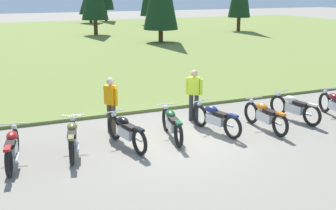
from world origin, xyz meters
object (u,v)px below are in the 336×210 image
at_px(motorcycle_maroon, 336,105).
at_px(motorcycle_navy, 215,118).
at_px(motorcycle_black, 126,131).
at_px(rider_in_hivis_vest, 111,102).
at_px(motorcycle_olive, 73,138).
at_px(motorcycle_british_green, 172,124).
at_px(motorcycle_cream, 294,107).
at_px(motorcycle_red, 12,148).
at_px(rider_near_row_end, 194,92).
at_px(motorcycle_orange, 265,116).

bearing_deg(motorcycle_maroon, motorcycle_navy, 176.14).
xyz_separation_m(motorcycle_black, rider_in_hivis_vest, (-0.05, 1.27, 0.51)).
xyz_separation_m(motorcycle_olive, motorcycle_maroon, (8.63, -0.27, 0.00)).
relative_size(motorcycle_british_green, motorcycle_cream, 1.00).
xyz_separation_m(motorcycle_black, motorcycle_maroon, (7.21, -0.22, 0.00)).
relative_size(motorcycle_british_green, motorcycle_navy, 1.02).
bearing_deg(motorcycle_red, motorcycle_british_green, 2.50).
relative_size(motorcycle_olive, motorcycle_cream, 0.99).
height_order(motorcycle_black, motorcycle_cream, same).
xyz_separation_m(motorcycle_olive, motorcycle_british_green, (2.83, 0.06, 0.00)).
distance_m(motorcycle_navy, rider_near_row_end, 1.39).
distance_m(motorcycle_british_green, motorcycle_orange, 2.94).
xyz_separation_m(motorcycle_red, motorcycle_black, (2.91, 0.08, 0.00)).
relative_size(motorcycle_red, motorcycle_orange, 0.99).
bearing_deg(motorcycle_olive, motorcycle_black, -2.19).
relative_size(motorcycle_orange, rider_in_hivis_vest, 1.26).
height_order(motorcycle_red, rider_near_row_end, rider_near_row_end).
xyz_separation_m(motorcycle_red, motorcycle_navy, (5.70, 0.16, 0.00)).
bearing_deg(motorcycle_british_green, motorcycle_red, -177.50).
relative_size(motorcycle_british_green, motorcycle_maroon, 1.01).
distance_m(motorcycle_navy, motorcycle_cream, 2.94).
distance_m(motorcycle_olive, motorcycle_black, 1.43).
distance_m(motorcycle_red, rider_in_hivis_vest, 3.20).
bearing_deg(motorcycle_british_green, motorcycle_navy, -1.18).
bearing_deg(rider_near_row_end, motorcycle_maroon, -19.51).
relative_size(motorcycle_british_green, rider_near_row_end, 1.25).
bearing_deg(motorcycle_navy, motorcycle_olive, -179.64).
distance_m(motorcycle_red, motorcycle_orange, 7.23).
bearing_deg(rider_near_row_end, motorcycle_red, -165.59).
xyz_separation_m(motorcycle_black, motorcycle_navy, (2.79, 0.08, 0.00)).
distance_m(motorcycle_orange, motorcycle_maroon, 2.89).
height_order(motorcycle_black, rider_in_hivis_vest, rider_in_hivis_vest).
bearing_deg(motorcycle_olive, rider_near_row_end, 17.57).
distance_m(motorcycle_olive, rider_in_hivis_vest, 1.91).
distance_m(motorcycle_red, motorcycle_maroon, 10.11).
distance_m(motorcycle_maroon, rider_near_row_end, 4.78).
xyz_separation_m(motorcycle_british_green, motorcycle_orange, (2.91, -0.39, 0.00)).
relative_size(rider_near_row_end, rider_in_hivis_vest, 1.00).
bearing_deg(motorcycle_black, motorcycle_maroon, -1.72).
height_order(motorcycle_red, motorcycle_olive, same).
distance_m(motorcycle_orange, rider_in_hivis_vest, 4.66).
bearing_deg(motorcycle_orange, motorcycle_navy, 166.57).
bearing_deg(motorcycle_red, motorcycle_navy, 1.60).
relative_size(motorcycle_red, rider_near_row_end, 1.25).
bearing_deg(motorcycle_olive, rider_in_hivis_vest, 41.27).
height_order(motorcycle_olive, motorcycle_orange, same).
bearing_deg(motorcycle_red, motorcycle_olive, 5.13).
bearing_deg(motorcycle_olive, motorcycle_navy, 0.36).
height_order(motorcycle_orange, motorcycle_maroon, same).
xyz_separation_m(motorcycle_navy, motorcycle_cream, (2.94, 0.02, 0.00)).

